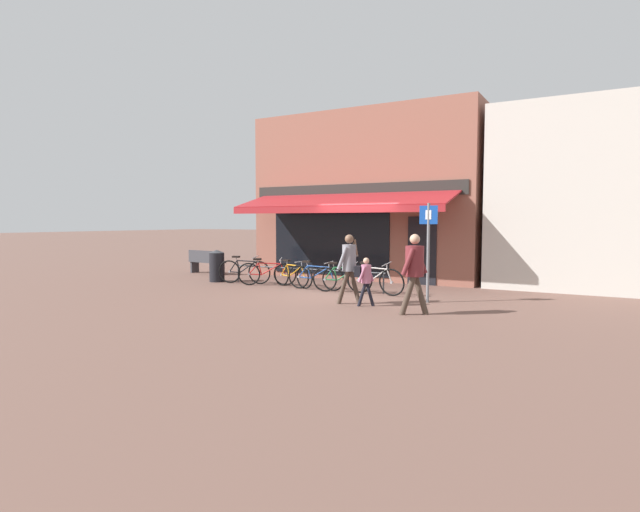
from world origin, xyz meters
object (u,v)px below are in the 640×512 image
bicycle_green (342,279)px  pedestrian_child (365,276)px  bicycle_orange (293,275)px  bicycle_blue (315,277)px  pedestrian_adult (349,261)px  pedestrian_second_adult (415,266)px  litter_bin (217,266)px  bicycle_black (244,271)px  bicycle_red (267,273)px  bicycle_silver (374,280)px  park_bench (206,261)px  parking_sign (428,242)px

bicycle_green → pedestrian_child: 2.27m
bicycle_orange → bicycle_blue: size_ratio=0.91×
pedestrian_adult → pedestrian_second_adult: (1.79, -0.55, 0.01)m
litter_bin → pedestrian_child: bearing=-17.2°
bicycle_orange → pedestrian_adult: (2.78, -1.86, 0.65)m
bicycle_black → bicycle_red: size_ratio=1.02×
bicycle_silver → bicycle_blue: bearing=-176.6°
bicycle_red → pedestrian_child: (4.11, -1.88, 0.33)m
bicycle_orange → park_bench: 5.09m
bicycle_orange → pedestrian_second_adult: 5.20m
park_bench → parking_sign: bearing=-6.9°
bicycle_blue → bicycle_silver: bicycle_silver is taller
bicycle_blue → bicycle_black: bearing=176.4°
bicycle_blue → bicycle_green: 0.90m
bicycle_orange → pedestrian_second_adult: size_ratio=0.97×
bicycle_red → pedestrian_child: size_ratio=1.49×
pedestrian_second_adult → litter_bin: pedestrian_second_adult is taller
park_bench → bicycle_black: bearing=-20.7°
bicycle_red → bicycle_silver: bearing=-28.0°
pedestrian_adult → park_bench: pedestrian_adult is taller
pedestrian_adult → litter_bin: bearing=158.4°
pedestrian_second_adult → bicycle_green: bearing=133.2°
bicycle_black → pedestrian_second_adult: 6.77m
bicycle_black → litter_bin: bearing=165.6°
bicycle_silver → pedestrian_child: bearing=-68.7°
bicycle_green → pedestrian_second_adult: (2.80, -2.15, 0.65)m
bicycle_black → bicycle_green: (3.53, -0.19, -0.02)m
bicycle_black → bicycle_blue: bearing=-16.6°
parking_sign → park_bench: 9.53m
pedestrian_second_adult → parking_sign: 1.71m
pedestrian_adult → pedestrian_child: size_ratio=1.47×
bicycle_orange → pedestrian_adult: size_ratio=1.00×
litter_bin → bicycle_green: bearing=-2.3°
bicycle_black → bicycle_green: bicycle_black is taller
bicycle_black → parking_sign: bearing=-21.0°
bicycle_orange → park_bench: bearing=177.4°
bicycle_green → litter_bin: size_ratio=1.61×
pedestrian_second_adult → bicycle_silver: bearing=120.8°
bicycle_black → bicycle_silver: bicycle_silver is taller
bicycle_black → pedestrian_adult: pedestrian_adult is taller
litter_bin → pedestrian_adult: bearing=-17.6°
bicycle_silver → pedestrian_adult: pedestrian_adult is taller
bicycle_blue → pedestrian_second_adult: pedestrian_second_adult is taller
bicycle_red → pedestrian_adult: 4.12m
bicycle_black → bicycle_orange: (1.76, 0.06, -0.03)m
bicycle_orange → parking_sign: (4.34, -0.76, 1.10)m
bicycle_blue → bicycle_green: size_ratio=1.08×
bicycle_red → bicycle_silver: bicycle_silver is taller
bicycle_green → pedestrian_adult: (1.01, -1.61, 0.64)m
bicycle_green → pedestrian_adult: bearing=-71.2°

